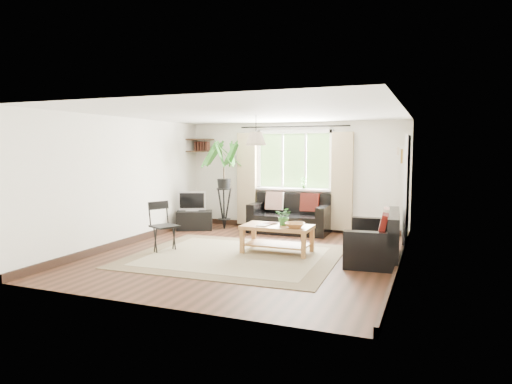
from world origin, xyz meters
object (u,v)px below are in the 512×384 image
at_px(sofa_right, 373,237).
at_px(coffee_table, 277,239).
at_px(palm_stand, 224,185).
at_px(folding_chair, 165,227).
at_px(sofa_back, 289,214).
at_px(tv_stand, 195,220).

height_order(sofa_right, coffee_table, sofa_right).
distance_m(palm_stand, folding_chair, 2.53).
xyz_separation_m(sofa_right, coffee_table, (-1.61, -0.14, -0.13)).
relative_size(sofa_back, sofa_right, 1.05).
relative_size(sofa_back, folding_chair, 1.93).
bearing_deg(sofa_back, palm_stand, -176.85).
relative_size(sofa_right, coffee_table, 1.35).
xyz_separation_m(sofa_back, coffee_table, (0.38, -1.94, -0.15)).
bearing_deg(palm_stand, folding_chair, -89.66).
bearing_deg(sofa_right, tv_stand, -112.92).
height_order(sofa_back, sofa_right, sofa_back).
height_order(sofa_back, palm_stand, palm_stand).
height_order(sofa_back, folding_chair, folding_chair).
bearing_deg(sofa_back, tv_stand, -168.55).
bearing_deg(sofa_back, coffee_table, -79.20).
xyz_separation_m(coffee_table, palm_stand, (-1.90, 1.84, 0.76)).
height_order(tv_stand, folding_chair, folding_chair).
distance_m(sofa_back, palm_stand, 1.64).
bearing_deg(tv_stand, sofa_back, -13.72).
distance_m(sofa_back, tv_stand, 2.15).
xyz_separation_m(coffee_table, tv_stand, (-2.47, 1.50, -0.03)).
xyz_separation_m(sofa_back, palm_stand, (-1.52, -0.09, 0.60)).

